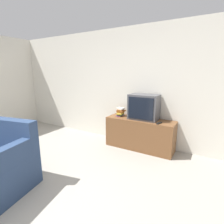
{
  "coord_description": "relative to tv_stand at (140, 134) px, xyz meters",
  "views": [
    {
      "loc": [
        2.11,
        -0.65,
        1.63
      ],
      "look_at": [
        0.35,
        2.34,
        0.84
      ],
      "focal_mm": 28.0,
      "sensor_mm": 36.0,
      "label": 1
    }
  ],
  "objects": [
    {
      "name": "tv_stand",
      "position": [
        0.0,
        0.0,
        0.0
      ],
      "size": [
        1.46,
        0.46,
        0.66
      ],
      "color": "brown",
      "rests_on": "ground_plane"
    },
    {
      "name": "wall_back",
      "position": [
        -0.81,
        0.28,
        0.97
      ],
      "size": [
        9.0,
        0.06,
        2.6
      ],
      "color": "silver",
      "rests_on": "ground_plane"
    },
    {
      "name": "remote_on_stand",
      "position": [
        0.44,
        -0.13,
        0.34
      ],
      "size": [
        0.08,
        0.16,
        0.02
      ],
      "rotation": [
        0.0,
        0.0,
        -0.29
      ],
      "color": "black",
      "rests_on": "tv_stand"
    },
    {
      "name": "television",
      "position": [
        0.05,
        0.04,
        0.59
      ],
      "size": [
        0.61,
        0.39,
        0.53
      ],
      "color": "#4C4C51",
      "rests_on": "tv_stand"
    },
    {
      "name": "book_stack",
      "position": [
        -0.5,
        0.05,
        0.42
      ],
      "size": [
        0.18,
        0.22,
        0.19
      ],
      "color": "#7A3884",
      "rests_on": "tv_stand"
    }
  ]
}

